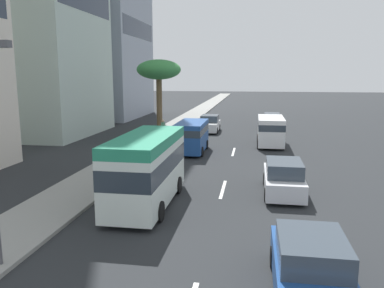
{
  "coord_description": "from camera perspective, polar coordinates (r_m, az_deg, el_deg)",
  "views": [
    {
      "loc": [
        -3.29,
        -1.48,
        5.85
      ],
      "look_at": [
        18.43,
        2.03,
        1.86
      ],
      "focal_mm": 36.16,
      "sensor_mm": 36.0,
      "label": 1
    }
  ],
  "objects": [
    {
      "name": "car_sixth",
      "position": [
        42.92,
        11.68,
        3.3
      ],
      "size": [
        4.35,
        1.83,
        1.7
      ],
      "color": "silver",
      "rests_on": "ground_plane"
    },
    {
      "name": "ground_plane",
      "position": [
        35.31,
        6.66,
        0.67
      ],
      "size": [
        198.0,
        198.0,
        0.0
      ],
      "primitive_type": "plane",
      "color": "#26282B"
    },
    {
      "name": "car_fourth",
      "position": [
        11.28,
        17.0,
        -16.83
      ],
      "size": [
        4.25,
        1.95,
        1.69
      ],
      "color": "#1E478C",
      "rests_on": "ground_plane"
    },
    {
      "name": "lane_stripe_mid",
      "position": [
        20.1,
        4.59,
        -6.66
      ],
      "size": [
        3.2,
        0.16,
        0.01
      ],
      "primitive_type": "cube",
      "color": "silver",
      "rests_on": "ground_plane"
    },
    {
      "name": "pedestrian_mid_block",
      "position": [
        28.12,
        -7.38,
        0.39
      ],
      "size": [
        0.37,
        0.3,
        1.66
      ],
      "rotation": [
        0.0,
        0.0,
        3.43
      ],
      "color": "beige",
      "rests_on": "sidewalk_right"
    },
    {
      "name": "pedestrian_near_lamp",
      "position": [
        34.04,
        -4.29,
        2.28
      ],
      "size": [
        0.36,
        0.29,
        1.77
      ],
      "rotation": [
        0.0,
        0.0,
        2.91
      ],
      "color": "red",
      "rests_on": "sidewalk_right"
    },
    {
      "name": "van_fifth",
      "position": [
        32.51,
        11.53,
        2.11
      ],
      "size": [
        4.97,
        2.18,
        2.36
      ],
      "color": "white",
      "rests_on": "ground_plane"
    },
    {
      "name": "car_second",
      "position": [
        39.75,
        2.64,
        2.97
      ],
      "size": [
        4.36,
        1.9,
        1.7
      ],
      "rotation": [
        0.0,
        0.0,
        3.14
      ],
      "color": "white",
      "rests_on": "ground_plane"
    },
    {
      "name": "lane_stripe_far",
      "position": [
        29.64,
        6.15,
        -1.16
      ],
      "size": [
        3.2,
        0.16,
        0.01
      ],
      "primitive_type": "cube",
      "color": "silver",
      "rests_on": "ground_plane"
    },
    {
      "name": "minibus_lead",
      "position": [
        17.43,
        -6.7,
        -3.42
      ],
      "size": [
        6.59,
        2.34,
        3.19
      ],
      "rotation": [
        0.0,
        0.0,
        3.14
      ],
      "color": "silver",
      "rests_on": "ground_plane"
    },
    {
      "name": "palm_tree",
      "position": [
        35.8,
        -4.91,
        10.63
      ],
      "size": [
        4.01,
        4.01,
        7.01
      ],
      "color": "brown",
      "rests_on": "sidewalk_right"
    },
    {
      "name": "van_third",
      "position": [
        29.13,
        -0.06,
        1.35
      ],
      "size": [
        4.84,
        2.13,
        2.32
      ],
      "rotation": [
        0.0,
        0.0,
        3.14
      ],
      "color": "#1E478C",
      "rests_on": "ground_plane"
    },
    {
      "name": "car_seventh",
      "position": [
        19.68,
        13.35,
        -4.89
      ],
      "size": [
        4.54,
        1.9,
        1.69
      ],
      "color": "silver",
      "rests_on": "ground_plane"
    },
    {
      "name": "sidewalk_right",
      "position": [
        36.31,
        -4.74,
        1.09
      ],
      "size": [
        162.0,
        3.1,
        0.15
      ],
      "primitive_type": "cube",
      "color": "gray",
      "rests_on": "ground_plane"
    }
  ]
}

